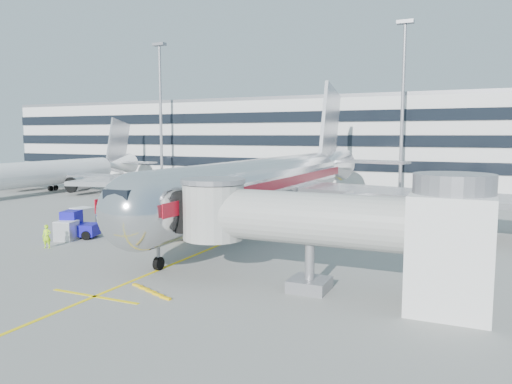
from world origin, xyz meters
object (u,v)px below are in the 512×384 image
at_px(baggage_tug, 77,226).
at_px(ramp_worker, 47,236).
at_px(main_jet, 273,182).
at_px(cargo_container_left, 82,217).
at_px(belt_loader, 159,232).
at_px(cargo_container_right, 106,214).
at_px(cargo_container_front, 66,231).

height_order(baggage_tug, ramp_worker, baggage_tug).
bearing_deg(main_jet, cargo_container_left, -150.08).
height_order(cargo_container_left, ramp_worker, ramp_worker).
relative_size(belt_loader, cargo_container_right, 2.46).
relative_size(baggage_tug, cargo_container_front, 1.92).
distance_m(cargo_container_front, ramp_worker, 3.02).
bearing_deg(cargo_container_left, cargo_container_right, 75.51).
bearing_deg(cargo_container_left, baggage_tug, -50.63).
bearing_deg(belt_loader, ramp_worker, -132.37).
xyz_separation_m(main_jet, cargo_container_left, (-16.43, -9.45, -3.31)).
height_order(main_jet, cargo_container_front, main_jet).
xyz_separation_m(main_jet, ramp_worker, (-11.88, -18.04, -3.29)).
relative_size(cargo_container_left, cargo_container_front, 1.05).
bearing_deg(ramp_worker, baggage_tug, 78.25).
bearing_deg(main_jet, cargo_container_front, -130.05).
xyz_separation_m(main_jet, cargo_container_right, (-15.76, -6.87, -3.42)).
height_order(cargo_container_right, ramp_worker, ramp_worker).
xyz_separation_m(cargo_container_right, ramp_worker, (3.88, -11.17, 0.13)).
xyz_separation_m(cargo_container_right, cargo_container_front, (3.02, -8.28, 0.02)).
bearing_deg(main_jet, cargo_container_right, -156.45).
xyz_separation_m(main_jet, cargo_container_front, (-12.73, -15.15, -3.40)).
xyz_separation_m(belt_loader, cargo_container_right, (-9.91, 4.56, 0.20)).
bearing_deg(ramp_worker, belt_loader, 24.04).
bearing_deg(cargo_container_right, cargo_container_left, -104.49).
bearing_deg(cargo_container_right, ramp_worker, -70.85).
height_order(baggage_tug, cargo_container_left, baggage_tug).
distance_m(belt_loader, cargo_container_left, 10.77).
distance_m(main_jet, belt_loader, 13.34).
distance_m(cargo_container_right, ramp_worker, 11.83).
distance_m(cargo_container_left, ramp_worker, 9.72).
xyz_separation_m(belt_loader, cargo_container_left, (-10.58, 1.98, 0.31)).
relative_size(belt_loader, cargo_container_left, 2.39).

